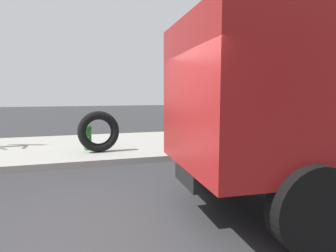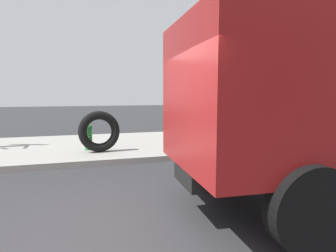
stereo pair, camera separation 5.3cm
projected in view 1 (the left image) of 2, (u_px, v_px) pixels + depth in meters
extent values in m
plane|color=#2D2D30|center=(98.00, 241.00, 3.81)|extent=(80.00, 80.00, 0.00)
cube|color=#99968E|center=(86.00, 147.00, 9.98)|extent=(36.00, 5.00, 0.15)
cylinder|color=#2D8438|center=(88.00, 140.00, 9.06)|extent=(0.23, 0.23, 0.61)
sphere|color=#2D8438|center=(87.00, 128.00, 9.02)|extent=(0.27, 0.27, 0.27)
cylinder|color=#2D8438|center=(88.00, 139.00, 8.85)|extent=(0.10, 0.19, 0.10)
cylinder|color=#2D8438|center=(87.00, 137.00, 9.25)|extent=(0.10, 0.19, 0.10)
cylinder|color=#2D8438|center=(88.00, 141.00, 8.86)|extent=(0.13, 0.19, 0.13)
torus|color=black|center=(99.00, 132.00, 8.69)|extent=(1.24, 0.39, 1.24)
cylinder|color=gray|center=(181.00, 116.00, 8.95)|extent=(0.06, 0.06, 2.09)
cylinder|color=red|center=(182.00, 95.00, 8.84)|extent=(0.76, 0.02, 0.76)
cube|color=maroon|center=(247.00, 94.00, 4.45)|extent=(2.11, 2.59, 2.20)
cylinder|color=black|center=(312.00, 209.00, 3.45)|extent=(1.11, 0.35, 1.10)
cylinder|color=black|center=(222.00, 161.00, 5.86)|extent=(1.11, 0.35, 1.10)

